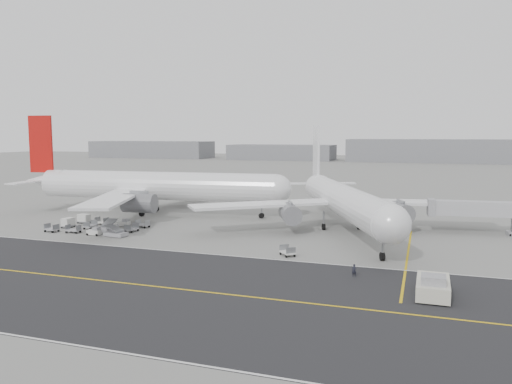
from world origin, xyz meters
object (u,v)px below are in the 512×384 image
(airliner_a, at_px, (150,186))
(airliner_b, at_px, (342,200))
(jet_bridge, at_px, (475,210))
(pushback_tug, at_px, (433,286))
(ground_crew_a, at_px, (354,271))

(airliner_a, relative_size, airliner_b, 1.18)
(airliner_b, height_order, jet_bridge, airliner_b)
(airliner_a, height_order, pushback_tug, airliner_a)
(airliner_a, xyz_separation_m, airliner_b, (41.46, -5.08, -0.62))
(jet_bridge, xyz_separation_m, ground_crew_a, (-15.80, -32.66, -3.26))
(airliner_b, height_order, ground_crew_a, airliner_b)
(ground_crew_a, bearing_deg, airliner_a, 148.08)
(pushback_tug, height_order, jet_bridge, jet_bridge)
(pushback_tug, bearing_deg, jet_bridge, 79.92)
(pushback_tug, relative_size, ground_crew_a, 5.76)
(pushback_tug, distance_m, jet_bridge, 37.89)
(airliner_a, distance_m, pushback_tug, 68.41)
(airliner_b, height_order, pushback_tug, airliner_b)
(pushback_tug, xyz_separation_m, ground_crew_a, (-8.75, 4.45, -0.28))
(pushback_tug, bearing_deg, airliner_b, 114.52)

